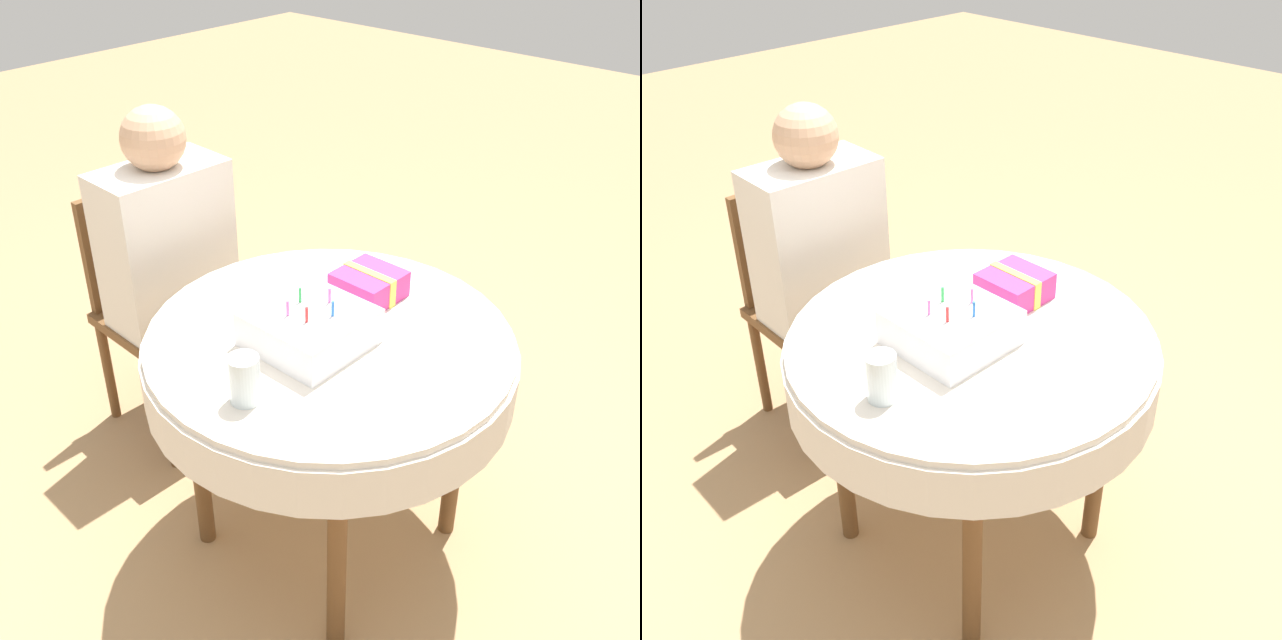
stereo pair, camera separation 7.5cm
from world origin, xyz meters
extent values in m
plane|color=#A37F56|center=(0.00, 0.00, 0.00)|extent=(12.00, 12.00, 0.00)
cylinder|color=silver|center=(0.00, 0.00, 0.75)|extent=(0.97, 0.97, 0.02)
cylinder|color=silver|center=(0.00, 0.00, 0.67)|extent=(0.99, 0.99, 0.14)
cylinder|color=brown|center=(-0.27, -0.27, 0.37)|extent=(0.05, 0.05, 0.74)
cylinder|color=brown|center=(0.27, -0.27, 0.37)|extent=(0.05, 0.05, 0.74)
cylinder|color=brown|center=(-0.27, 0.27, 0.37)|extent=(0.05, 0.05, 0.74)
cylinder|color=brown|center=(0.27, 0.27, 0.37)|extent=(0.05, 0.05, 0.74)
cube|color=brown|center=(0.07, 0.78, 0.44)|extent=(0.45, 0.45, 0.04)
cube|color=brown|center=(0.08, 0.98, 0.66)|extent=(0.39, 0.05, 0.41)
cylinder|color=brown|center=(-0.13, 0.60, 0.21)|extent=(0.04, 0.04, 0.42)
cylinder|color=brown|center=(0.25, 0.58, 0.21)|extent=(0.04, 0.04, 0.42)
cylinder|color=brown|center=(-0.11, 0.98, 0.21)|extent=(0.04, 0.04, 0.42)
cylinder|color=brown|center=(0.27, 0.97, 0.21)|extent=(0.04, 0.04, 0.42)
cylinder|color=tan|center=(-0.04, 0.62, 0.23)|extent=(0.09, 0.09, 0.46)
cylinder|color=tan|center=(0.17, 0.61, 0.23)|extent=(0.09, 0.09, 0.46)
cube|color=silver|center=(0.07, 0.78, 0.73)|extent=(0.43, 0.24, 0.54)
sphere|color=tan|center=(0.07, 0.78, 1.09)|extent=(0.20, 0.20, 0.20)
cube|color=white|center=(-0.07, 0.01, 0.81)|extent=(0.27, 0.27, 0.10)
cylinder|color=#D166B2|center=(0.00, 0.00, 0.88)|extent=(0.01, 0.01, 0.04)
cylinder|color=green|center=(-0.05, 0.06, 0.88)|extent=(0.01, 0.01, 0.04)
cylinder|color=#D166B2|center=(-0.12, 0.04, 0.88)|extent=(0.01, 0.01, 0.04)
cylinder|color=red|center=(-0.11, -0.02, 0.88)|extent=(0.01, 0.01, 0.04)
cylinder|color=blue|center=(-0.04, -0.05, 0.88)|extent=(0.01, 0.01, 0.04)
cylinder|color=silver|center=(-0.33, -0.04, 0.82)|extent=(0.07, 0.07, 0.12)
cube|color=#D13384|center=(0.22, 0.04, 0.80)|extent=(0.17, 0.17, 0.08)
cube|color=#EAE54C|center=(0.22, 0.04, 0.80)|extent=(0.02, 0.17, 0.08)
camera|label=1|loc=(-1.22, -1.08, 1.85)|focal=42.00mm
camera|label=2|loc=(-1.17, -1.13, 1.85)|focal=42.00mm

